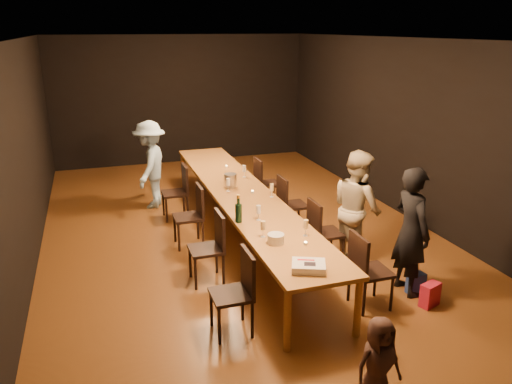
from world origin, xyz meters
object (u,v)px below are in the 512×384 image
object	(u,v)px
chair_left_1	(206,248)
woman_tan	(357,208)
man_blue	(151,165)
birthday_cake	(309,266)
woman_birthday	(411,231)
table	(242,196)
chair_left_3	(175,192)
chair_right_1	(326,232)
plate_stack	(276,239)
child	(378,365)
chair_left_2	(188,216)
ice_bucket	(230,180)
chair_right_3	(268,183)
champagne_bottle	(239,208)
chair_left_0	(231,294)
chair_right_2	(293,204)
chair_right_0	(371,270)

from	to	relation	value
chair_left_1	woman_tan	world-z (taller)	woman_tan
man_blue	birthday_cake	world-z (taller)	man_blue
man_blue	woman_birthday	bearing A→B (deg)	54.64
table	chair_left_3	world-z (taller)	chair_left_3
woman_birthday	birthday_cake	world-z (taller)	woman_birthday
chair_right_1	plate_stack	bearing A→B (deg)	-54.82
child	chair_right_1	bearing A→B (deg)	69.45
woman_birthday	man_blue	bearing A→B (deg)	30.20
chair_left_2	woman_tan	bearing A→B (deg)	-121.58
child	chair_left_2	bearing A→B (deg)	99.08
child	birthday_cake	xyz separation A→B (m)	(-0.10, 1.24, 0.35)
chair_right_1	ice_bucket	size ratio (longest dim) A/B	4.32
table	plate_stack	bearing A→B (deg)	-94.90
chair_right_3	plate_stack	world-z (taller)	chair_right_3
table	chair_right_3	distance (m)	1.49
chair_right_1	champagne_bottle	world-z (taller)	champagne_bottle
chair_left_2	plate_stack	xyz separation A→B (m)	(0.69, -1.91, 0.34)
chair_right_3	chair_left_0	xyz separation A→B (m)	(-1.70, -3.60, 0.00)
chair_right_3	woman_tan	distance (m)	2.55
chair_left_0	plate_stack	size ratio (longest dim) A/B	4.65
birthday_cake	chair_left_2	bearing A→B (deg)	129.45
man_blue	child	xyz separation A→B (m)	(1.17, -5.82, -0.35)
chair_left_1	woman_birthday	distance (m)	2.56
table	chair_right_2	xyz separation A→B (m)	(0.85, 0.00, -0.24)
table	champagne_bottle	size ratio (longest dim) A/B	16.09
chair_left_2	birthday_cake	distance (m)	2.79
table	child	world-z (taller)	child
chair_right_1	child	size ratio (longest dim) A/B	1.05
chair_left_3	birthday_cake	world-z (taller)	chair_left_3
chair_right_3	champagne_bottle	size ratio (longest dim) A/B	2.49
chair_right_2	chair_left_0	xyz separation A→B (m)	(-1.70, -2.40, 0.00)
chair_right_1	chair_right_3	bearing A→B (deg)	180.00
chair_right_0	ice_bucket	world-z (taller)	ice_bucket
ice_bucket	chair_right_3	bearing A→B (deg)	42.53
chair_right_0	chair_left_1	xyz separation A→B (m)	(-1.70, 1.20, 0.00)
birthday_cake	man_blue	bearing A→B (deg)	126.42
table	chair_left_1	bearing A→B (deg)	-125.31
chair_right_2	plate_stack	distance (m)	2.19
chair_right_0	chair_right_3	world-z (taller)	same
chair_left_1	chair_left_2	bearing A→B (deg)	0.00
chair_left_1	birthday_cake	size ratio (longest dim) A/B	2.17
chair_right_1	ice_bucket	bearing A→B (deg)	-148.55
man_blue	champagne_bottle	distance (m)	3.15
man_blue	champagne_bottle	bearing A→B (deg)	36.34
plate_stack	chair_right_1	bearing A→B (deg)	35.18
chair_left_3	woman_tan	xyz separation A→B (m)	(2.10, -2.49, 0.34)
child	champagne_bottle	world-z (taller)	champagne_bottle
chair_left_1	woman_tan	xyz separation A→B (m)	(2.10, -0.09, 0.34)
birthday_cake	champagne_bottle	bearing A→B (deg)	124.89
chair_right_0	chair_right_1	distance (m)	1.20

